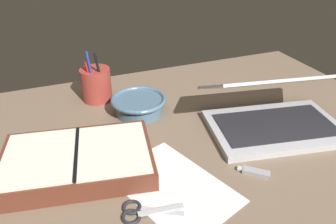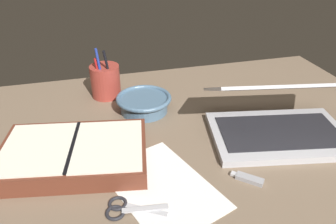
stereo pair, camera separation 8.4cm
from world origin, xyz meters
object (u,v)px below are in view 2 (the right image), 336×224
planner (74,154)px  scissors (123,208)px  pen_cup (105,81)px  bowl (144,103)px  laptop (278,118)px

planner → scissors: (8.90, -17.80, -1.99)cm
pen_cup → planner: pen_cup is taller
bowl → scissors: 39.06cm
pen_cup → bowl: bearing=-52.7°
bowl → planner: bearing=-136.5°
pen_cup → scissors: pen_cup is taller
pen_cup → scissors: bearing=-91.9°
pen_cup → planner: size_ratio=0.46×
laptop → planner: size_ratio=1.07×
bowl → scissors: bowl is taller
laptop → planner: 52.41cm
planner → laptop: bearing=8.7°
laptop → pen_cup: laptop is taller
laptop → pen_cup: (-41.74, 33.53, 0.46)cm
laptop → bowl: bearing=157.5°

